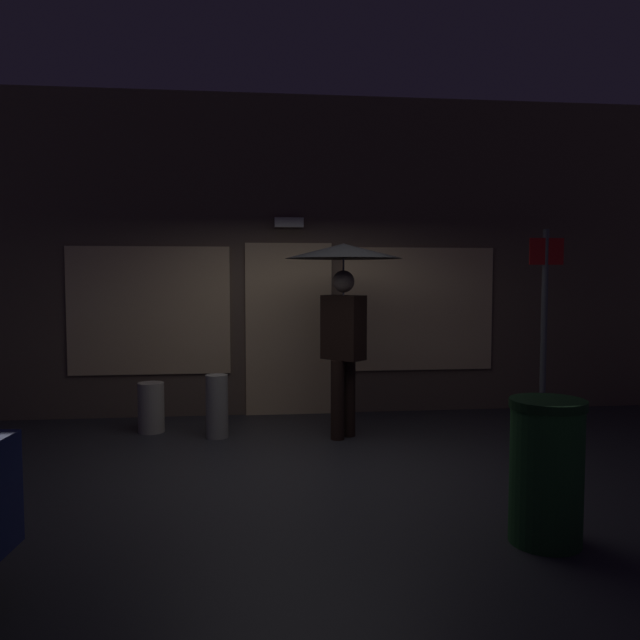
{
  "coord_description": "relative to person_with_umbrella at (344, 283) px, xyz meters",
  "views": [
    {
      "loc": [
        -0.54,
        -6.06,
        1.79
      ],
      "look_at": [
        0.26,
        0.89,
        1.3
      ],
      "focal_mm": 36.28,
      "sensor_mm": 36.0,
      "label": 1
    }
  ],
  "objects": [
    {
      "name": "sidewalk_bollard",
      "position": [
        -1.38,
        0.16,
        -1.36
      ],
      "size": [
        0.24,
        0.24,
        0.7
      ],
      "primitive_type": "cylinder",
      "color": "#9E998E",
      "rests_on": "ground"
    },
    {
      "name": "trash_bin",
      "position": [
        0.93,
        -2.93,
        -1.22
      ],
      "size": [
        0.5,
        0.5,
        0.97
      ],
      "color": "#1E4C23",
      "rests_on": "ground"
    },
    {
      "name": "building_facade",
      "position": [
        -0.51,
        1.45,
        0.3
      ],
      "size": [
        10.72,
        0.48,
        4.06
      ],
      "color": "brown",
      "rests_on": "ground"
    },
    {
      "name": "ground_plane",
      "position": [
        -0.51,
        -0.89,
        -1.71
      ],
      "size": [
        18.0,
        18.0,
        0.0
      ],
      "primitive_type": "plane",
      "color": "#2D2D33"
    },
    {
      "name": "person_with_umbrella",
      "position": [
        0.0,
        0.0,
        0.0
      ],
      "size": [
        1.27,
        1.27,
        2.13
      ],
      "rotation": [
        0.0,
        0.0,
        -0.81
      ],
      "color": "black",
      "rests_on": "ground"
    },
    {
      "name": "street_sign_post",
      "position": [
        2.31,
        0.03,
        -0.4
      ],
      "size": [
        0.4,
        0.07,
        2.31
      ],
      "color": "#595B60",
      "rests_on": "ground"
    },
    {
      "name": "sidewalk_bollard_2",
      "position": [
        -2.14,
        0.5,
        -1.43
      ],
      "size": [
        0.29,
        0.29,
        0.57
      ],
      "primitive_type": "cylinder",
      "color": "#B2A899",
      "rests_on": "ground"
    }
  ]
}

